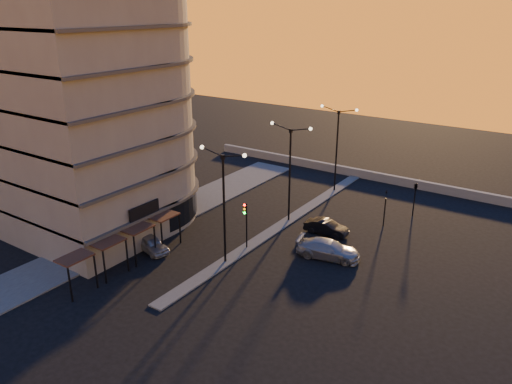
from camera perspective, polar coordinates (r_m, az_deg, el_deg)
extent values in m
plane|color=black|center=(40.90, -3.52, -8.02)|extent=(120.00, 120.00, 0.00)
cube|color=#454543|center=(49.88, -10.30, -2.76)|extent=(5.00, 40.00, 0.12)
cube|color=#454543|center=(48.31, 3.74, -3.24)|extent=(1.20, 36.00, 0.12)
cube|color=slate|center=(60.91, 13.11, 1.83)|extent=(44.00, 0.50, 1.00)
cylinder|color=slate|center=(47.68, -16.05, 11.31)|extent=(14.00, 14.00, 25.00)
cube|color=slate|center=(44.68, -20.98, 10.18)|extent=(14.00, 10.00, 25.00)
cylinder|color=black|center=(50.47, -14.84, -0.96)|extent=(14.16, 14.16, 2.40)
cube|color=black|center=(42.24, -12.63, -2.13)|extent=(0.15, 3.20, 1.20)
cylinder|color=black|center=(38.94, -3.66, -2.20)|extent=(0.18, 0.18, 9.00)
cube|color=black|center=(37.45, -3.81, 4.01)|extent=(0.25, 0.25, 0.35)
sphere|color=#FFE5B2|center=(38.55, -6.19, 5.12)|extent=(0.32, 0.32, 0.32)
sphere|color=#FFE5B2|center=(36.17, -1.32, 4.19)|extent=(0.32, 0.32, 0.32)
cylinder|color=black|center=(46.69, 3.87, 1.74)|extent=(0.18, 0.18, 9.00)
cube|color=black|center=(45.46, 4.00, 7.00)|extent=(0.25, 0.25, 0.35)
sphere|color=#FFE5B2|center=(46.37, 1.86, 7.88)|extent=(0.32, 0.32, 0.32)
sphere|color=#FFE5B2|center=(44.41, 6.25, 7.19)|extent=(0.32, 0.32, 0.32)
cylinder|color=black|center=(55.17, 9.18, 4.51)|extent=(0.18, 0.18, 9.00)
cube|color=black|center=(54.13, 9.45, 8.98)|extent=(0.25, 0.25, 0.35)
sphere|color=#FFE5B2|center=(54.90, 7.57, 9.72)|extent=(0.32, 0.32, 0.32)
sphere|color=#FFE5B2|center=(53.25, 11.44, 9.16)|extent=(0.32, 0.32, 0.32)
cylinder|color=black|center=(42.31, -1.08, -4.52)|extent=(0.12, 0.12, 3.20)
cube|color=black|center=(41.31, -1.24, -1.91)|extent=(0.28, 0.16, 1.00)
sphere|color=#FF0C05|center=(41.10, -1.33, -1.50)|extent=(0.20, 0.20, 0.20)
sphere|color=orange|center=(41.23, -1.32, -1.95)|extent=(0.20, 0.20, 0.20)
sphere|color=#0CFF26|center=(41.37, -1.32, -2.40)|extent=(0.20, 0.20, 0.20)
cylinder|color=black|center=(48.10, 14.47, -2.27)|extent=(0.12, 0.12, 2.80)
imported|color=black|center=(47.45, 14.66, -0.27)|extent=(0.13, 0.16, 0.80)
cylinder|color=black|center=(51.25, 17.61, -1.16)|extent=(0.12, 0.12, 2.80)
imported|color=black|center=(50.64, 17.83, 0.73)|extent=(0.42, 1.99, 0.80)
imported|color=#A2A5AA|center=(43.26, -11.95, -5.77)|extent=(4.23, 2.47, 1.35)
imported|color=black|center=(45.75, 8.03, -4.01)|extent=(4.09, 1.66, 1.32)
imported|color=gray|center=(41.62, 8.28, -6.49)|extent=(5.55, 3.16, 1.51)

